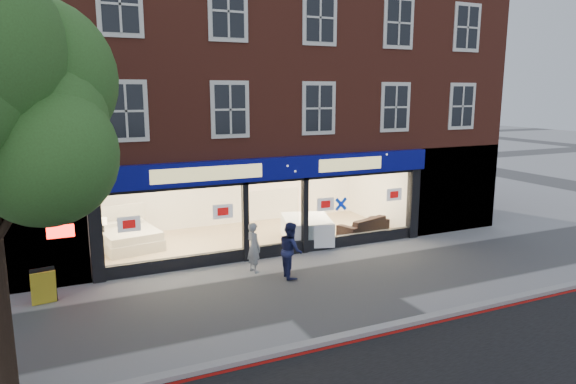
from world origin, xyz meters
TOP-DOWN VIEW (x-y plane):
  - ground at (0.00, 0.00)m, footprint 120.00×120.00m
  - kerb_line at (0.00, -3.10)m, footprint 60.00×0.10m
  - kerb_stone at (0.00, -2.90)m, footprint 60.00×0.25m
  - showroom_floor at (0.00, 5.25)m, footprint 11.00×4.50m
  - building at (-0.02, 6.93)m, footprint 19.00×8.26m
  - display_bed at (-4.32, 5.83)m, footprint 2.20×2.52m
  - bedside_table at (-5.10, 5.72)m, footprint 0.56×0.56m
  - mattress_stack at (1.60, 4.00)m, footprint 2.16×2.45m
  - sofa at (3.96, 3.94)m, footprint 2.31×1.48m
  - a_board at (-6.90, 1.94)m, footprint 0.64×0.46m
  - pedestrian_grey at (-1.19, 1.96)m, footprint 0.49×0.63m
  - pedestrian_blue at (-0.37, 1.10)m, footprint 0.73×0.88m

SIDE VIEW (x-z plane):
  - ground at x=0.00m, z-range 0.00..0.00m
  - kerb_line at x=0.00m, z-range 0.00..0.01m
  - showroom_floor at x=0.00m, z-range 0.00..0.10m
  - kerb_stone at x=0.00m, z-range 0.00..0.12m
  - bedside_table at x=-5.10m, z-range 0.10..0.65m
  - sofa at x=3.96m, z-range 0.10..0.73m
  - display_bed at x=-4.32m, z-range -0.18..1.09m
  - a_board at x=-6.90m, z-range 0.00..0.92m
  - mattress_stack at x=1.60m, z-range 0.10..0.91m
  - pedestrian_grey at x=-1.19m, z-range 0.00..1.52m
  - pedestrian_blue at x=-0.37m, z-range 0.00..1.64m
  - building at x=-0.02m, z-range 1.52..11.82m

